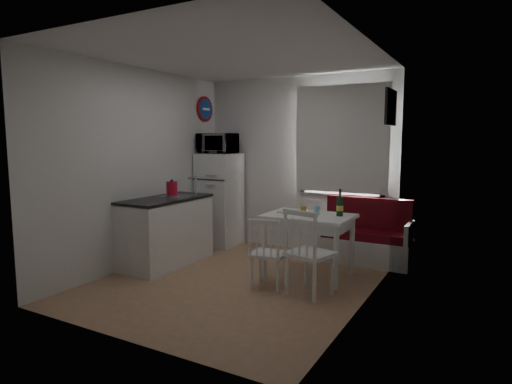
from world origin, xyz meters
The scene contains 22 objects.
floor centered at (0.00, 0.00, 0.00)m, with size 3.00×3.50×0.02m, color #A77E59.
ceiling centered at (0.00, 0.00, 2.60)m, with size 3.00×3.50×0.02m, color white.
wall_back centered at (0.00, 1.75, 1.30)m, with size 3.00×0.02×2.60m, color white.
wall_front centered at (0.00, -1.75, 1.30)m, with size 3.00×0.02×2.60m, color white.
wall_left centered at (-1.50, 0.00, 1.30)m, with size 0.02×3.50×2.60m, color white.
wall_right centered at (1.50, 0.00, 1.30)m, with size 0.02×3.50×2.60m, color white.
window centered at (0.70, 1.72, 1.62)m, with size 1.22×0.06×1.47m, color white.
curtain centered at (0.70, 1.65, 1.68)m, with size 1.35×0.02×1.50m, color white.
kitchen_counter centered at (-1.20, 0.16, 0.46)m, with size 0.62×1.32×1.16m.
wall_sign centered at (-1.47, 1.45, 2.15)m, with size 0.40×0.40×0.03m, color #1B47A4.
picture_frame centered at (1.48, 1.10, 2.05)m, with size 0.04×0.52×0.42m, color black.
bench centered at (1.12, 1.51, 0.29)m, with size 1.22×0.47×0.88m.
dining_table centered at (0.67, 0.56, 0.68)m, with size 1.03×0.73×0.77m.
chair_left centered at (0.42, -0.09, 0.50)m, with size 0.43×0.41×0.43m.
chair_right centered at (0.92, -0.10, 0.58)m, with size 0.53×0.52×0.51m.
fridge centered at (-1.18, 1.40, 0.73)m, with size 0.58×0.58×1.45m, color white.
microwave centered at (-1.18, 1.35, 1.61)m, with size 0.57×0.38×0.31m, color white.
kettle centered at (-1.15, 0.22, 1.02)m, with size 0.17×0.17×0.23m, color red.
wine_bottle centered at (1.02, 0.66, 0.93)m, with size 0.08×0.08×0.32m, color #12381F, non-canonical shape.
drinking_glass_orange centered at (0.62, 0.51, 0.82)m, with size 0.07×0.07×0.11m, color gold.
drinking_glass_blue centered at (0.75, 0.61, 0.82)m, with size 0.07×0.07×0.11m, color #8CCDEE.
plate centered at (0.37, 0.58, 0.78)m, with size 0.25×0.25×0.02m, color white.
Camera 1 is at (2.58, -4.18, 1.67)m, focal length 30.00 mm.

